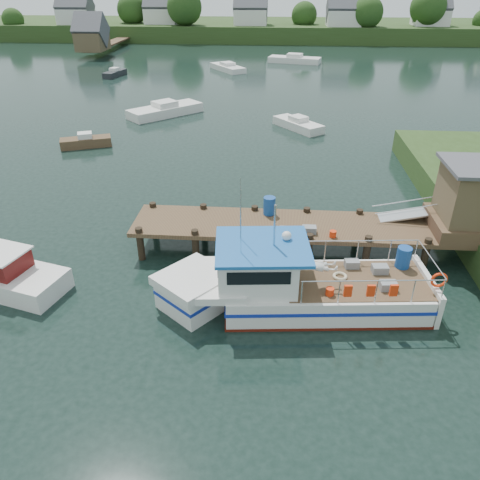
# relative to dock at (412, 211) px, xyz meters

# --- Properties ---
(ground_plane) EXTENTS (160.00, 160.00, 0.00)m
(ground_plane) POSITION_rel_dock_xyz_m (-6.51, -0.01, -2.24)
(ground_plane) COLOR black
(far_shore) EXTENTS (140.00, 42.55, 9.22)m
(far_shore) POSITION_rel_dock_xyz_m (-6.50, 82.36, -0.14)
(far_shore) COLOR #2B431B
(far_shore) RESTS_ON ground
(dock) EXTENTS (16.60, 3.00, 4.78)m
(dock) POSITION_rel_dock_xyz_m (0.00, 0.00, 0.00)
(dock) COLOR #503B26
(dock) RESTS_ON ground
(lobster_boat) EXTENTS (10.97, 4.01, 5.20)m
(lobster_boat) POSITION_rel_dock_xyz_m (-5.33, -4.27, -1.30)
(lobster_boat) COLOR silver
(lobster_boat) RESTS_ON ground
(moored_rowboat) EXTENTS (3.85, 2.47, 1.06)m
(moored_rowboat) POSITION_rel_dock_xyz_m (-20.28, 14.00, -1.85)
(moored_rowboat) COLOR #503B26
(moored_rowboat) RESTS_ON ground
(moored_far) EXTENTS (7.78, 4.24, 1.26)m
(moored_far) POSITION_rel_dock_xyz_m (-3.75, 53.09, -1.77)
(moored_far) COLOR silver
(moored_far) RESTS_ON ground
(moored_a) EXTENTS (6.54, 6.52, 1.27)m
(moored_a) POSITION_rel_dock_xyz_m (-16.26, 23.29, -1.77)
(moored_a) COLOR silver
(moored_a) RESTS_ON ground
(moored_b) EXTENTS (4.28, 4.77, 1.06)m
(moored_b) POSITION_rel_dock_xyz_m (-4.28, 19.85, -1.85)
(moored_b) COLOR silver
(moored_b) RESTS_ON ground
(moored_d) EXTENTS (5.32, 6.40, 1.07)m
(moored_d) POSITION_rel_dock_xyz_m (-12.80, 46.14, -1.84)
(moored_d) COLOR silver
(moored_d) RESTS_ON ground
(moored_e) EXTENTS (2.14, 4.01, 1.05)m
(moored_e) POSITION_rel_dock_xyz_m (-26.57, 41.02, -1.85)
(moored_e) COLOR black
(moored_e) RESTS_ON ground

